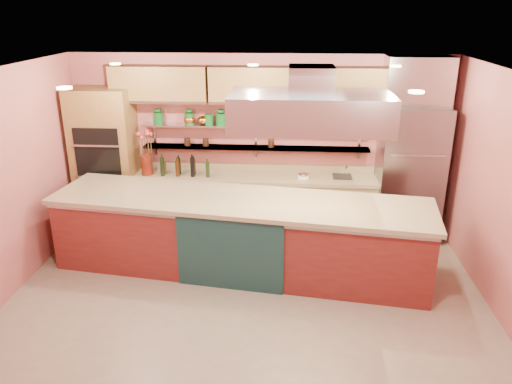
# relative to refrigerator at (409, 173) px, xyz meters

# --- Properties ---
(floor) EXTENTS (6.00, 5.00, 0.02)m
(floor) POSITION_rel_refrigerator_xyz_m (-2.35, -2.14, -1.06)
(floor) COLOR gray
(floor) RESTS_ON ground
(ceiling) EXTENTS (6.00, 5.00, 0.02)m
(ceiling) POSITION_rel_refrigerator_xyz_m (-2.35, -2.14, 1.75)
(ceiling) COLOR black
(ceiling) RESTS_ON wall_back
(wall_back) EXTENTS (6.00, 0.04, 2.80)m
(wall_back) POSITION_rel_refrigerator_xyz_m (-2.35, 0.36, 0.35)
(wall_back) COLOR #B75A56
(wall_back) RESTS_ON floor
(wall_front) EXTENTS (6.00, 0.04, 2.80)m
(wall_front) POSITION_rel_refrigerator_xyz_m (-2.35, -4.64, 0.35)
(wall_front) COLOR #B75A56
(wall_front) RESTS_ON floor
(oven_stack) EXTENTS (0.95, 0.64, 2.30)m
(oven_stack) POSITION_rel_refrigerator_xyz_m (-4.80, 0.04, 0.10)
(oven_stack) COLOR olive
(oven_stack) RESTS_ON floor
(refrigerator) EXTENTS (0.95, 0.72, 2.10)m
(refrigerator) POSITION_rel_refrigerator_xyz_m (0.00, 0.00, 0.00)
(refrigerator) COLOR gray
(refrigerator) RESTS_ON floor
(back_counter) EXTENTS (3.84, 0.64, 0.93)m
(back_counter) POSITION_rel_refrigerator_xyz_m (-2.40, 0.06, -0.58)
(back_counter) COLOR tan
(back_counter) RESTS_ON floor
(wall_shelf_lower) EXTENTS (3.60, 0.26, 0.03)m
(wall_shelf_lower) POSITION_rel_refrigerator_xyz_m (-2.40, 0.23, 0.30)
(wall_shelf_lower) COLOR #AEB1B5
(wall_shelf_lower) RESTS_ON wall_back
(wall_shelf_upper) EXTENTS (3.60, 0.26, 0.03)m
(wall_shelf_upper) POSITION_rel_refrigerator_xyz_m (-2.40, 0.23, 0.65)
(wall_shelf_upper) COLOR #AEB1B5
(wall_shelf_upper) RESTS_ON wall_back
(upper_cabinets) EXTENTS (4.60, 0.36, 0.55)m
(upper_cabinets) POSITION_rel_refrigerator_xyz_m (-2.35, 0.18, 1.30)
(upper_cabinets) COLOR olive
(upper_cabinets) RESTS_ON wall_back
(range_hood) EXTENTS (2.00, 1.00, 0.45)m
(range_hood) POSITION_rel_refrigerator_xyz_m (-1.61, -1.27, 1.20)
(range_hood) COLOR #AEB1B5
(range_hood) RESTS_ON ceiling
(ceiling_downlights) EXTENTS (4.00, 2.80, 0.02)m
(ceiling_downlights) POSITION_rel_refrigerator_xyz_m (-2.35, -1.94, 1.72)
(ceiling_downlights) COLOR #FFE5A5
(ceiling_downlights) RESTS_ON ceiling
(island) EXTENTS (5.14, 1.78, 1.05)m
(island) POSITION_rel_refrigerator_xyz_m (-2.51, -1.27, -0.52)
(island) COLOR maroon
(island) RESTS_ON floor
(flower_vase) EXTENTS (0.20, 0.20, 0.32)m
(flower_vase) POSITION_rel_refrigerator_xyz_m (-4.13, 0.01, 0.04)
(flower_vase) COLOR maroon
(flower_vase) RESTS_ON back_counter
(oil_bottle_cluster) EXTENTS (0.86, 0.31, 0.27)m
(oil_bottle_cluster) POSITION_rel_refrigerator_xyz_m (-3.50, 0.01, 0.02)
(oil_bottle_cluster) COLOR black
(oil_bottle_cluster) RESTS_ON back_counter
(kitchen_scale) EXTENTS (0.19, 0.17, 0.09)m
(kitchen_scale) POSITION_rel_refrigerator_xyz_m (-1.63, 0.01, -0.07)
(kitchen_scale) COLOR white
(kitchen_scale) RESTS_ON back_counter
(bar_faucet) EXTENTS (0.03, 0.03, 0.20)m
(bar_faucet) POSITION_rel_refrigerator_xyz_m (-0.96, 0.11, -0.02)
(bar_faucet) COLOR white
(bar_faucet) RESTS_ON back_counter
(copper_kettle) EXTENTS (0.18, 0.18, 0.14)m
(copper_kettle) POSITION_rel_refrigerator_xyz_m (-3.23, 0.23, 0.73)
(copper_kettle) COLOR #C16E2C
(copper_kettle) RESTS_ON wall_shelf_upper
(green_canister) EXTENTS (0.17, 0.17, 0.16)m
(green_canister) POSITION_rel_refrigerator_xyz_m (-3.14, 0.23, 0.75)
(green_canister) COLOR #104E19
(green_canister) RESTS_ON wall_shelf_upper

